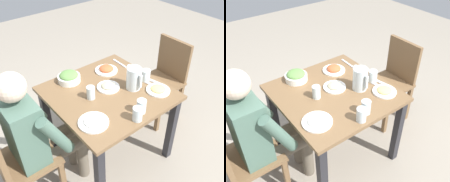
# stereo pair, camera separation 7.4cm
# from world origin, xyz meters

# --- Properties ---
(ground_plane) EXTENTS (8.00, 8.00, 0.00)m
(ground_plane) POSITION_xyz_m (0.00, 0.00, 0.00)
(ground_plane) COLOR gray
(dining_table) EXTENTS (0.90, 0.90, 0.72)m
(dining_table) POSITION_xyz_m (0.00, 0.00, 0.60)
(dining_table) COLOR brown
(dining_table) RESTS_ON ground_plane
(chair_near) EXTENTS (0.40, 0.40, 0.88)m
(chair_near) POSITION_xyz_m (-0.02, -0.82, 0.50)
(chair_near) COLOR brown
(chair_near) RESTS_ON ground_plane
(chair_far) EXTENTS (0.40, 0.40, 0.88)m
(chair_far) POSITION_xyz_m (-0.06, 0.82, 0.50)
(chair_far) COLOR brown
(chair_far) RESTS_ON ground_plane
(diner_near) EXTENTS (0.48, 0.53, 1.18)m
(diner_near) POSITION_xyz_m (-0.02, -0.62, 0.65)
(diner_near) COLOR #4C6B5B
(diner_near) RESTS_ON ground_plane
(water_pitcher) EXTENTS (0.16, 0.12, 0.19)m
(water_pitcher) POSITION_xyz_m (0.09, 0.19, 0.82)
(water_pitcher) COLOR silver
(water_pitcher) RESTS_ON dining_table
(salad_bowl) EXTENTS (0.19, 0.19, 0.09)m
(salad_bowl) POSITION_xyz_m (-0.33, -0.16, 0.77)
(salad_bowl) COLOR white
(salad_bowl) RESTS_ON dining_table
(plate_yoghurt) EXTENTS (0.22, 0.22, 0.04)m
(plate_yoghurt) POSITION_xyz_m (0.22, -0.31, 0.74)
(plate_yoghurt) COLOR white
(plate_yoghurt) RESTS_ON dining_table
(plate_fries) EXTENTS (0.19, 0.19, 0.04)m
(plate_fries) POSITION_xyz_m (0.25, 0.32, 0.74)
(plate_fries) COLOR white
(plate_fries) RESTS_ON dining_table
(plate_beans) EXTENTS (0.19, 0.19, 0.04)m
(plate_beans) POSITION_xyz_m (-0.04, 0.03, 0.74)
(plate_beans) COLOR white
(plate_beans) RESTS_ON dining_table
(plate_rice_curry) EXTENTS (0.20, 0.20, 0.06)m
(plate_rice_curry) POSITION_xyz_m (-0.25, 0.19, 0.74)
(plate_rice_curry) COLOR white
(plate_rice_curry) RESTS_ON dining_table
(water_glass_by_pitcher) EXTENTS (0.07, 0.07, 0.11)m
(water_glass_by_pitcher) POSITION_xyz_m (-0.02, -0.15, 0.78)
(water_glass_by_pitcher) COLOR silver
(water_glass_by_pitcher) RESTS_ON dining_table
(water_glass_far_right) EXTENTS (0.07, 0.07, 0.10)m
(water_glass_far_right) POSITION_xyz_m (0.08, 0.35, 0.77)
(water_glass_far_right) COLOR silver
(water_glass_far_right) RESTS_ON dining_table
(water_glass_far_left) EXTENTS (0.07, 0.07, 0.11)m
(water_glass_far_left) POSITION_xyz_m (0.35, 0.03, 0.78)
(water_glass_far_left) COLOR silver
(water_glass_far_left) RESTS_ON dining_table
(water_glass_near_right) EXTENTS (0.07, 0.07, 0.11)m
(water_glass_near_right) POSITION_xyz_m (0.39, -0.05, 0.78)
(water_glass_near_right) COLOR silver
(water_glass_near_right) RESTS_ON dining_table
(fork_near) EXTENTS (0.17, 0.06, 0.01)m
(fork_near) POSITION_xyz_m (0.13, 0.39, 0.73)
(fork_near) COLOR silver
(fork_near) RESTS_ON dining_table
(knife_near) EXTENTS (0.19, 0.02, 0.01)m
(knife_near) POSITION_xyz_m (-0.28, 0.36, 0.73)
(knife_near) COLOR silver
(knife_near) RESTS_ON dining_table
(fork_far) EXTENTS (0.17, 0.05, 0.01)m
(fork_far) POSITION_xyz_m (0.15, 0.34, 0.73)
(fork_far) COLOR silver
(fork_far) RESTS_ON dining_table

